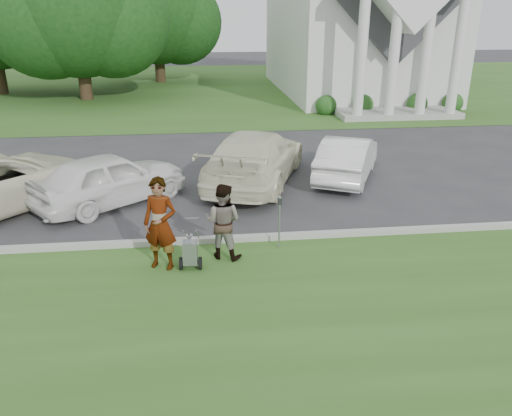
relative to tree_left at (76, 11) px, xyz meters
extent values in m
plane|color=#333335|center=(8.01, -21.99, -5.11)|extent=(120.00, 120.00, 0.00)
cube|color=#35581E|center=(8.01, -24.99, -5.11)|extent=(80.00, 7.00, 0.01)
cube|color=#35581E|center=(8.01, 5.01, -5.11)|extent=(80.00, 30.00, 0.01)
cube|color=#9E9E93|center=(8.01, -21.44, -5.04)|extent=(80.00, 0.18, 0.15)
cube|color=white|center=(17.01, 2.01, -1.61)|extent=(9.00, 16.00, 7.00)
cube|color=#9E9E93|center=(17.01, -7.19, -4.96)|extent=(6.20, 2.60, 0.30)
cylinder|color=white|center=(14.61, -8.19, -2.11)|extent=(0.50, 0.50, 6.00)
cylinder|color=white|center=(16.21, -8.19, -2.11)|extent=(0.50, 0.50, 6.00)
cylinder|color=white|center=(17.81, -8.19, -2.11)|extent=(0.50, 0.50, 6.00)
cylinder|color=white|center=(19.41, -8.19, -2.11)|extent=(0.50, 0.50, 6.00)
sphere|color=#1E4C19|center=(13.51, -6.29, -4.66)|extent=(1.10, 1.10, 1.10)
sphere|color=#1E4C19|center=(15.51, -6.29, -4.66)|extent=(1.10, 1.10, 1.10)
sphere|color=#1E4C19|center=(18.51, -6.29, -4.66)|extent=(1.10, 1.10, 1.10)
sphere|color=#1E4C19|center=(20.51, -6.29, -4.66)|extent=(1.10, 1.10, 1.10)
cylinder|color=#332316|center=(0.01, 0.01, -3.51)|extent=(0.76, 0.76, 3.20)
sphere|color=#133C12|center=(0.01, 0.01, 0.40)|extent=(8.40, 8.40, 8.40)
sphere|color=#133C12|center=(1.90, 0.31, -0.44)|extent=(6.89, 6.89, 6.89)
sphere|color=#133C12|center=(-1.67, -0.29, -0.23)|extent=(7.22, 7.22, 7.22)
sphere|color=#133C12|center=(-3.92, 3.31, 0.10)|extent=(7.54, 7.54, 7.54)
cylinder|color=#332316|center=(4.01, 8.01, -3.61)|extent=(0.76, 0.76, 3.00)
sphere|color=#133C12|center=(4.01, 8.01, -0.02)|extent=(7.60, 7.60, 7.60)
sphere|color=#133C12|center=(5.72, 8.31, -0.78)|extent=(6.23, 6.23, 6.23)
sphere|color=#133C12|center=(2.49, 7.71, -0.59)|extent=(6.54, 6.54, 6.54)
cylinder|color=black|center=(6.34, -22.66, -4.97)|extent=(0.08, 0.28, 0.27)
cylinder|color=black|center=(6.74, -22.69, -4.97)|extent=(0.08, 0.28, 0.27)
cylinder|color=#2D2D33|center=(6.54, -22.67, -4.97)|extent=(0.46, 0.07, 0.03)
cube|color=gray|center=(6.54, -22.67, -4.72)|extent=(0.32, 0.27, 0.50)
cone|color=gray|center=(6.54, -22.67, -4.39)|extent=(0.17, 0.17, 0.15)
cylinder|color=#2D2D33|center=(6.54, -22.67, -4.32)|extent=(0.04, 0.04, 0.05)
cylinder|color=gray|center=(6.45, -22.23, -4.50)|extent=(0.07, 0.67, 0.48)
cylinder|color=gray|center=(6.70, -22.24, -4.50)|extent=(0.07, 0.67, 0.48)
cylinder|color=gray|center=(6.60, -21.91, -4.27)|extent=(0.29, 0.05, 0.03)
imported|color=#999999|center=(5.96, -22.52, -4.12)|extent=(0.84, 0.70, 1.97)
imported|color=#999999|center=(7.26, -22.19, -4.27)|extent=(1.01, 0.91, 1.69)
cylinder|color=gray|center=(8.54, -21.90, -4.57)|extent=(0.04, 0.04, 1.09)
cube|color=#2D2D33|center=(8.54, -21.90, -3.95)|extent=(0.09, 0.06, 0.16)
cylinder|color=gray|center=(8.54, -21.90, -3.87)|extent=(0.08, 0.08, 0.03)
imported|color=white|center=(4.33, -18.53, -4.37)|extent=(4.45, 4.09, 1.48)
imported|color=#F1EECC|center=(8.53, -17.11, -4.28)|extent=(4.16, 6.15, 1.65)
imported|color=white|center=(11.53, -17.00, -4.42)|extent=(3.11, 4.39, 1.37)
camera|label=1|loc=(6.85, -32.07, -0.05)|focal=35.00mm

